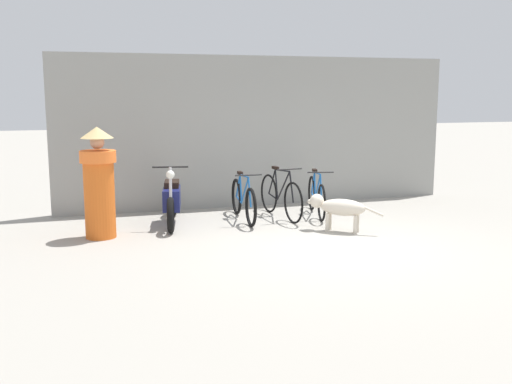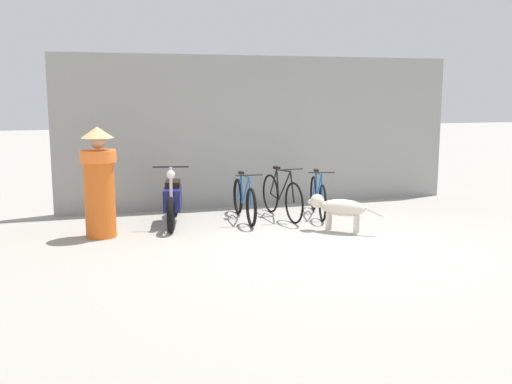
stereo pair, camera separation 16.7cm
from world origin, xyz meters
The scene contains 8 objects.
ground_plane centered at (0.00, 0.00, 0.00)m, with size 60.00×60.00×0.00m, color #9E998E.
shop_wall_back centered at (0.00, 3.44, 1.46)m, with size 7.92×0.20×2.91m.
bicycle_0 centered at (-0.74, 2.10, 0.35)m, with size 0.46×1.75×0.86m.
bicycle_1 centered at (-0.05, 2.10, 0.39)m, with size 0.46×1.76×0.93m.
bicycle_2 centered at (0.64, 2.09, 0.35)m, with size 0.52×1.64×0.85m.
motorcycle centered at (-1.99, 2.14, 0.41)m, with size 0.60×1.87×1.04m.
stray_dog centered at (0.46, 0.80, 0.40)m, with size 1.00×0.89×0.59m.
person_in_robes centered at (-3.20, 1.54, 0.87)m, with size 0.72×0.72×1.71m.
Camera 1 is at (-3.65, -7.77, 2.22)m, focal length 42.00 mm.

